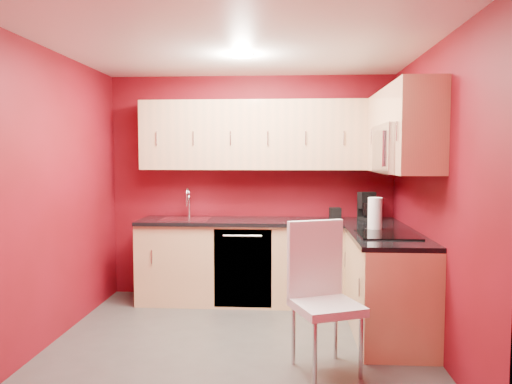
# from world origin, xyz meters

# --- Properties ---
(floor) EXTENTS (3.20, 3.20, 0.00)m
(floor) POSITION_xyz_m (0.00, 0.00, 0.00)
(floor) COLOR #454340
(floor) RESTS_ON ground
(ceiling) EXTENTS (3.20, 3.20, 0.00)m
(ceiling) POSITION_xyz_m (0.00, 0.00, 2.50)
(ceiling) COLOR white
(ceiling) RESTS_ON wall_back
(wall_back) EXTENTS (3.20, 0.00, 3.20)m
(wall_back) POSITION_xyz_m (0.00, 1.50, 1.25)
(wall_back) COLOR maroon
(wall_back) RESTS_ON floor
(wall_front) EXTENTS (3.20, 0.00, 3.20)m
(wall_front) POSITION_xyz_m (0.00, -1.50, 1.25)
(wall_front) COLOR maroon
(wall_front) RESTS_ON floor
(wall_left) EXTENTS (0.00, 3.00, 3.00)m
(wall_left) POSITION_xyz_m (-1.60, 0.00, 1.25)
(wall_left) COLOR maroon
(wall_left) RESTS_ON floor
(wall_right) EXTENTS (0.00, 3.00, 3.00)m
(wall_right) POSITION_xyz_m (1.60, 0.00, 1.25)
(wall_right) COLOR maroon
(wall_right) RESTS_ON floor
(base_cabinets_back) EXTENTS (2.80, 0.60, 0.87)m
(base_cabinets_back) POSITION_xyz_m (0.20, 1.20, 0.43)
(base_cabinets_back) COLOR #E5BD83
(base_cabinets_back) RESTS_ON floor
(base_cabinets_right) EXTENTS (0.60, 1.30, 0.87)m
(base_cabinets_right) POSITION_xyz_m (1.30, 0.25, 0.43)
(base_cabinets_right) COLOR #E5BD83
(base_cabinets_right) RESTS_ON floor
(countertop_back) EXTENTS (2.80, 0.63, 0.04)m
(countertop_back) POSITION_xyz_m (0.20, 1.19, 0.89)
(countertop_back) COLOR black
(countertop_back) RESTS_ON base_cabinets_back
(countertop_right) EXTENTS (0.63, 1.27, 0.04)m
(countertop_right) POSITION_xyz_m (1.29, 0.23, 0.89)
(countertop_right) COLOR black
(countertop_right) RESTS_ON base_cabinets_right
(upper_cabinets_back) EXTENTS (2.80, 0.35, 0.75)m
(upper_cabinets_back) POSITION_xyz_m (0.20, 1.32, 1.83)
(upper_cabinets_back) COLOR tan
(upper_cabinets_back) RESTS_ON wall_back
(upper_cabinets_right) EXTENTS (0.35, 1.55, 0.75)m
(upper_cabinets_right) POSITION_xyz_m (1.42, 0.44, 1.89)
(upper_cabinets_right) COLOR tan
(upper_cabinets_right) RESTS_ON wall_right
(microwave) EXTENTS (0.42, 0.76, 0.42)m
(microwave) POSITION_xyz_m (1.39, 0.20, 1.66)
(microwave) COLOR silver
(microwave) RESTS_ON upper_cabinets_right
(cooktop) EXTENTS (0.50, 0.55, 0.01)m
(cooktop) POSITION_xyz_m (1.28, 0.20, 0.92)
(cooktop) COLOR black
(cooktop) RESTS_ON countertop_right
(sink) EXTENTS (0.52, 0.42, 0.35)m
(sink) POSITION_xyz_m (-0.70, 1.20, 0.94)
(sink) COLOR silver
(sink) RESTS_ON countertop_back
(dishwasher_front) EXTENTS (0.60, 0.02, 0.82)m
(dishwasher_front) POSITION_xyz_m (-0.05, 0.91, 0.43)
(dishwasher_front) COLOR black
(dishwasher_front) RESTS_ON base_cabinets_back
(downlight) EXTENTS (0.20, 0.20, 0.01)m
(downlight) POSITION_xyz_m (0.00, 0.30, 2.48)
(downlight) COLOR white
(downlight) RESTS_ON ceiling
(coffee_maker) EXTENTS (0.25, 0.29, 0.30)m
(coffee_maker) POSITION_xyz_m (1.29, 1.24, 1.06)
(coffee_maker) COLOR black
(coffee_maker) RESTS_ON countertop_back
(napkin_holder) EXTENTS (0.13, 0.13, 0.13)m
(napkin_holder) POSITION_xyz_m (0.93, 1.28, 0.97)
(napkin_holder) COLOR black
(napkin_holder) RESTS_ON countertop_back
(paper_towel) EXTENTS (0.23, 0.23, 0.30)m
(paper_towel) POSITION_xyz_m (1.22, 0.50, 1.06)
(paper_towel) COLOR white
(paper_towel) RESTS_ON countertop_right
(dining_chair) EXTENTS (0.59, 0.60, 1.11)m
(dining_chair) POSITION_xyz_m (0.70, -0.54, 0.55)
(dining_chair) COLOR silver
(dining_chair) RESTS_ON floor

